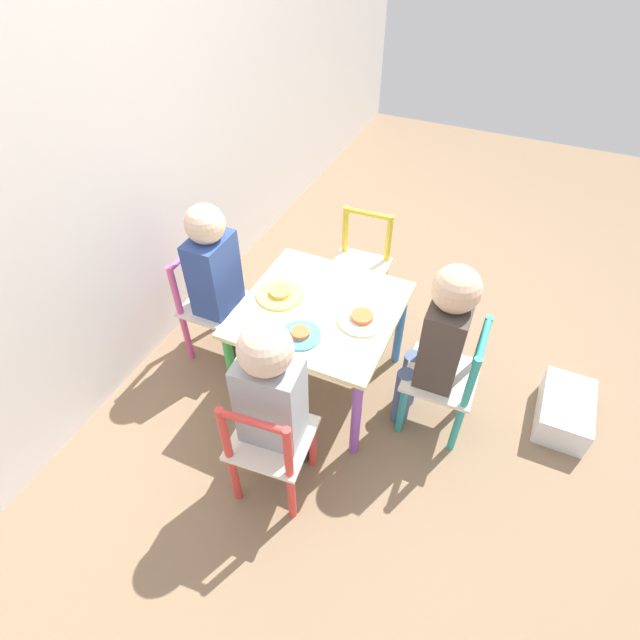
# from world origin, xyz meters

# --- Properties ---
(ground_plane) EXTENTS (6.00, 6.00, 0.00)m
(ground_plane) POSITION_xyz_m (0.00, 0.00, 0.00)
(ground_plane) COLOR #7F664C
(house_wall) EXTENTS (6.00, 0.06, 2.60)m
(house_wall) POSITION_xyz_m (0.00, 0.81, 1.30)
(house_wall) COLOR silver
(house_wall) RESTS_ON ground_plane
(kids_table) EXTENTS (0.59, 0.59, 0.44)m
(kids_table) POSITION_xyz_m (0.00, 0.00, 0.38)
(kids_table) COLOR beige
(kids_table) RESTS_ON ground_plane
(chair_pink) EXTENTS (0.26, 0.26, 0.52)m
(chair_pink) POSITION_xyz_m (-0.00, 0.52, 0.25)
(chair_pink) COLOR silver
(chair_pink) RESTS_ON ground_plane
(chair_red) EXTENTS (0.28, 0.28, 0.52)m
(chair_red) POSITION_xyz_m (-0.52, -0.05, 0.25)
(chair_red) COLOR silver
(chair_red) RESTS_ON ground_plane
(chair_teal) EXTENTS (0.26, 0.26, 0.52)m
(chair_teal) POSITION_xyz_m (0.01, -0.52, 0.25)
(chair_teal) COLOR silver
(chair_teal) RESTS_ON ground_plane
(chair_yellow) EXTENTS (0.27, 0.27, 0.52)m
(chair_yellow) POSITION_xyz_m (0.52, 0.03, 0.25)
(chair_yellow) COLOR silver
(chair_yellow) RESTS_ON ground_plane
(child_back) EXTENTS (0.20, 0.21, 0.76)m
(child_back) POSITION_xyz_m (-0.00, 0.46, 0.45)
(child_back) COLOR #38383D
(child_back) RESTS_ON ground_plane
(child_left) EXTENTS (0.22, 0.21, 0.77)m
(child_left) POSITION_xyz_m (-0.46, -0.04, 0.46)
(child_left) COLOR #38383D
(child_left) RESTS_ON ground_plane
(child_front) EXTENTS (0.20, 0.22, 0.77)m
(child_front) POSITION_xyz_m (0.01, -0.46, 0.46)
(child_front) COLOR #4C608E
(child_front) RESTS_ON ground_plane
(plate_back) EXTENTS (0.19, 0.19, 0.03)m
(plate_back) POSITION_xyz_m (0.00, 0.17, 0.45)
(plate_back) COLOR #EADB66
(plate_back) RESTS_ON kids_table
(plate_left) EXTENTS (0.15, 0.15, 0.03)m
(plate_left) POSITION_xyz_m (-0.17, 0.00, 0.45)
(plate_left) COLOR #4C9EE0
(plate_left) RESTS_ON kids_table
(plate_front) EXTENTS (0.19, 0.19, 0.03)m
(plate_front) POSITION_xyz_m (-0.00, -0.17, 0.45)
(plate_front) COLOR white
(plate_front) RESTS_ON kids_table
(storage_bin) EXTENTS (0.31, 0.19, 0.13)m
(storage_bin) POSITION_xyz_m (0.22, -0.98, 0.07)
(storage_bin) COLOR silver
(storage_bin) RESTS_ON ground_plane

